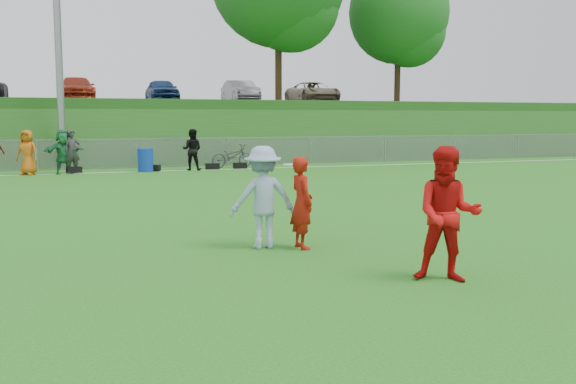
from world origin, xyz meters
name	(u,v)px	position (x,y,z in m)	size (l,w,h in m)	color
ground	(311,273)	(0.00, 0.00, 0.00)	(120.00, 120.00, 0.00)	#146215
sideline_far	(143,171)	(0.00, 18.00, 0.01)	(60.00, 0.10, 0.01)	white
fence	(137,153)	(0.00, 20.00, 0.65)	(58.00, 0.06, 1.30)	gray
light_pole	(57,7)	(-3.00, 20.80, 6.71)	(1.20, 0.40, 12.15)	gray
berm	(114,129)	(0.00, 31.00, 1.50)	(120.00, 18.00, 3.00)	#1F5517
parking_lot	(110,103)	(0.00, 33.00, 3.05)	(120.00, 12.00, 0.10)	black
tree_green_far	(402,18)	(16.16, 25.92, 7.96)	(5.88, 5.88, 8.19)	black
car_row	(91,90)	(-1.17, 32.00, 3.82)	(32.04, 5.18, 1.44)	silver
spectator_row	(76,152)	(-2.55, 18.00, 0.85)	(8.58, 1.04, 1.69)	#AB0B14
gear_bags	(172,167)	(1.17, 18.10, 0.13)	(7.26, 0.53, 0.26)	black
player_red_left	(302,203)	(0.48, 1.62, 0.76)	(0.55, 0.36, 1.51)	#A2160B
player_red_center	(448,214)	(1.50, -1.03, 0.89)	(0.86, 0.67, 1.77)	red
player_blue	(263,197)	(-0.10, 1.88, 0.84)	(1.09, 0.63, 1.68)	#92A8CA
frisbee	(291,165)	(0.48, 2.15, 1.35)	(0.26, 0.26, 0.02)	white
recycling_bin	(145,160)	(0.09, 17.97, 0.47)	(0.62, 0.62, 0.93)	#0F36AA
bicycle	(232,156)	(3.91, 18.82, 0.50)	(0.67, 1.92, 1.01)	#323235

